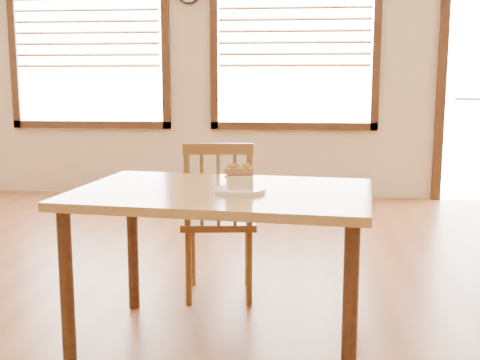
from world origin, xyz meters
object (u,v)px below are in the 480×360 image
Objects in this scene: cafe_chair_main at (219,219)px; cake_slice at (238,176)px; plate at (239,190)px; cafe_table_main at (222,208)px.

cake_slice is at bearing 98.29° from cafe_chair_main.
cafe_table_main is at bearing 145.98° from plate.
cake_slice is (-0.00, 0.00, 0.06)m from plate.
cake_slice is at bearing 175.52° from plate.
plate is (0.19, -0.69, 0.29)m from cafe_chair_main.
cafe_table_main is 0.19m from cake_slice.
cafe_chair_main reaches higher than cafe_table_main.
cafe_table_main is 0.14m from plate.
cafe_chair_main reaches higher than plate.
cafe_chair_main is 3.92× the size of plate.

